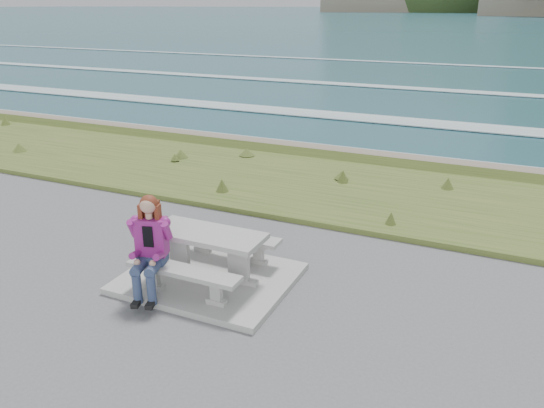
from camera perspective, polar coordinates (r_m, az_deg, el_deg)
name	(u,v)px	position (r m, az deg, el deg)	size (l,w,h in m)	color
concrete_slab	(209,278)	(8.60, -6.76, -7.91)	(2.60, 2.10, 0.10)	#A7A6A1
picnic_table	(208,242)	(8.32, -6.95, -4.08)	(1.80, 0.75, 0.75)	#A7A6A1
bench_landward	(184,275)	(7.90, -9.49, -7.55)	(1.80, 0.35, 0.45)	#A7A6A1
bench_seaward	(230,239)	(8.96, -4.59, -3.74)	(1.80, 0.35, 0.45)	#A7A6A1
grass_verge	(316,188)	(12.79, 4.73, 1.74)	(160.00, 4.50, 0.22)	#334F1D
shore_drop	(350,158)	(15.43, 8.41, 4.93)	(160.00, 0.80, 2.20)	#6A634F
ocean	(434,113)	(32.30, 17.02, 9.38)	(1600.00, 1600.00, 0.09)	#20505C
seated_woman	(149,260)	(7.97, -13.06, -5.91)	(0.62, 0.85, 1.50)	navy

